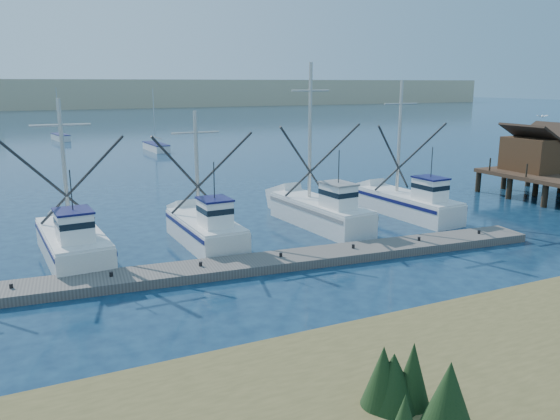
% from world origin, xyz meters
% --- Properties ---
extents(ground, '(500.00, 500.00, 0.00)m').
position_xyz_m(ground, '(0.00, 0.00, 0.00)').
color(ground, '#0D223B').
rests_on(ground, ground).
extents(floating_dock, '(32.75, 4.96, 0.44)m').
position_xyz_m(floating_dock, '(-6.14, 5.29, 0.22)').
color(floating_dock, '#5E5954').
rests_on(floating_dock, ground).
extents(dune_ridge, '(360.00, 60.00, 10.00)m').
position_xyz_m(dune_ridge, '(0.00, 210.00, 5.00)').
color(dune_ridge, tan).
rests_on(dune_ridge, ground).
extents(trawler_fleet, '(31.94, 8.42, 10.00)m').
position_xyz_m(trawler_fleet, '(-6.30, 10.30, 0.94)').
color(trawler_fleet, white).
rests_on(trawler_fleet, ground).
extents(sailboat_near, '(2.19, 6.75, 8.10)m').
position_xyz_m(sailboat_near, '(0.97, 54.24, 0.49)').
color(sailboat_near, white).
rests_on(sailboat_near, ground).
extents(sailboat_far, '(2.51, 6.10, 8.10)m').
position_xyz_m(sailboat_far, '(-9.47, 74.13, 0.50)').
color(sailboat_far, white).
rests_on(sailboat_far, ground).
extents(flying_gull, '(1.04, 0.19, 0.19)m').
position_xyz_m(flying_gull, '(18.19, 9.17, 6.48)').
color(flying_gull, white).
rests_on(flying_gull, ground).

